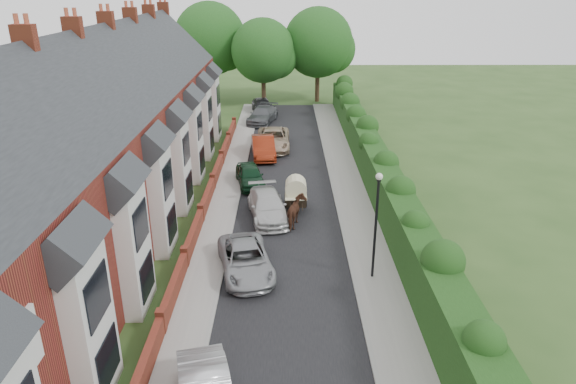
# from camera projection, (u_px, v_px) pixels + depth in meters

# --- Properties ---
(ground) EXTENTS (140.00, 140.00, 0.00)m
(ground) POSITION_uv_depth(u_px,v_px,m) (300.00, 333.00, 19.89)
(ground) COLOR #2D4C1E
(ground) RESTS_ON ground
(road) EXTENTS (6.00, 58.00, 0.02)m
(road) POSITION_uv_depth(u_px,v_px,m) (287.00, 214.00, 30.07)
(road) COLOR black
(road) RESTS_ON ground
(pavement_hedge_side) EXTENTS (2.20, 58.00, 0.12)m
(pavement_hedge_side) POSITION_uv_depth(u_px,v_px,m) (357.00, 214.00, 30.06)
(pavement_hedge_side) COLOR gray
(pavement_hedge_side) RESTS_ON ground
(pavement_house_side) EXTENTS (1.70, 58.00, 0.12)m
(pavement_house_side) POSITION_uv_depth(u_px,v_px,m) (221.00, 214.00, 30.04)
(pavement_house_side) COLOR gray
(pavement_house_side) RESTS_ON ground
(kerb_hedge_side) EXTENTS (0.18, 58.00, 0.13)m
(kerb_hedge_side) POSITION_uv_depth(u_px,v_px,m) (339.00, 214.00, 30.06)
(kerb_hedge_side) COLOR gray
(kerb_hedge_side) RESTS_ON ground
(kerb_house_side) EXTENTS (0.18, 58.00, 0.13)m
(kerb_house_side) POSITION_uv_depth(u_px,v_px,m) (235.00, 214.00, 30.04)
(kerb_house_side) COLOR gray
(kerb_house_side) RESTS_ON ground
(hedge) EXTENTS (2.10, 58.00, 2.85)m
(hedge) POSITION_uv_depth(u_px,v_px,m) (389.00, 189.00, 29.49)
(hedge) COLOR #183812
(hedge) RESTS_ON ground
(terrace_row) EXTENTS (9.05, 40.50, 11.50)m
(terrace_row) POSITION_uv_depth(u_px,v_px,m) (93.00, 147.00, 27.40)
(terrace_row) COLOR maroon
(terrace_row) RESTS_ON ground
(garden_wall_row) EXTENTS (0.35, 40.35, 1.10)m
(garden_wall_row) POSITION_uv_depth(u_px,v_px,m) (201.00, 215.00, 28.95)
(garden_wall_row) COLOR brown
(garden_wall_row) RESTS_ON ground
(lamppost) EXTENTS (0.32, 0.32, 5.16)m
(lamppost) POSITION_uv_depth(u_px,v_px,m) (377.00, 213.00, 22.36)
(lamppost) COLOR black
(lamppost) RESTS_ON ground
(tree_far_left) EXTENTS (7.14, 6.80, 9.29)m
(tree_far_left) POSITION_uv_depth(u_px,v_px,m) (266.00, 52.00, 54.81)
(tree_far_left) COLOR #332316
(tree_far_left) RESTS_ON ground
(tree_far_right) EXTENTS (7.98, 7.60, 10.31)m
(tree_far_right) POSITION_uv_depth(u_px,v_px,m) (322.00, 44.00, 56.46)
(tree_far_right) COLOR #332316
(tree_far_right) RESTS_ON ground
(tree_far_back) EXTENTS (8.40, 8.00, 10.82)m
(tree_far_back) POSITION_uv_depth(u_px,v_px,m) (214.00, 41.00, 57.22)
(tree_far_back) COLOR #332316
(tree_far_back) RESTS_ON ground
(car_silver_b) EXTENTS (3.24, 5.22, 1.35)m
(car_silver_b) POSITION_uv_depth(u_px,v_px,m) (246.00, 260.00, 23.84)
(car_silver_b) COLOR #94969B
(car_silver_b) RESTS_ON ground
(car_white) EXTENTS (2.85, 5.21, 1.43)m
(car_white) POSITION_uv_depth(u_px,v_px,m) (268.00, 206.00, 29.43)
(car_white) COLOR silver
(car_white) RESTS_ON ground
(car_green) EXTENTS (2.47, 4.35, 1.40)m
(car_green) POSITION_uv_depth(u_px,v_px,m) (250.00, 175.00, 34.18)
(car_green) COLOR black
(car_green) RESTS_ON ground
(car_red) EXTENTS (2.18, 4.97, 1.59)m
(car_red) POSITION_uv_depth(u_px,v_px,m) (263.00, 147.00, 39.76)
(car_red) COLOR maroon
(car_red) RESTS_ON ground
(car_beige) EXTENTS (2.67, 5.72, 1.59)m
(car_beige) POSITION_uv_depth(u_px,v_px,m) (273.00, 139.00, 41.77)
(car_beige) COLOR tan
(car_beige) RESTS_ON ground
(car_grey) EXTENTS (3.28, 5.60, 1.52)m
(car_grey) POSITION_uv_depth(u_px,v_px,m) (263.00, 115.00, 49.52)
(car_grey) COLOR #525559
(car_grey) RESTS_ON ground
(car_black) EXTENTS (2.68, 4.91, 1.59)m
(car_black) POSITION_uv_depth(u_px,v_px,m) (262.00, 106.00, 53.02)
(car_black) COLOR black
(car_black) RESTS_ON ground
(horse) EXTENTS (1.24, 2.11, 1.68)m
(horse) POSITION_uv_depth(u_px,v_px,m) (297.00, 212.00, 28.38)
(horse) COLOR #4A291B
(horse) RESTS_ON ground
(horse_cart) EXTENTS (1.32, 2.92, 2.11)m
(horse_cart) POSITION_uv_depth(u_px,v_px,m) (296.00, 191.00, 30.22)
(horse_cart) COLOR black
(horse_cart) RESTS_ON ground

